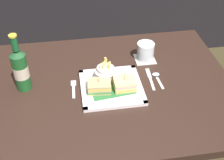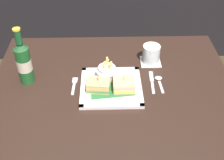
% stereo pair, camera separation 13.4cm
% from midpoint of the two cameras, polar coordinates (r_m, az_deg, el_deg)
% --- Properties ---
extents(dining_table, '(1.12, 0.86, 0.74)m').
position_cam_midpoint_polar(dining_table, '(1.44, 2.83, -4.28)').
color(dining_table, '#2F1E17').
rests_on(dining_table, ground_plane).
extents(square_plate, '(0.27, 0.27, 0.02)m').
position_cam_midpoint_polar(square_plate, '(1.35, 2.66, -1.49)').
color(square_plate, white).
rests_on(square_plate, dining_table).
extents(sandwich_half_left, '(0.11, 0.08, 0.08)m').
position_cam_midpoint_polar(sandwich_half_left, '(1.32, 0.30, -1.10)').
color(sandwich_half_left, tan).
rests_on(sandwich_half_left, square_plate).
extents(sandwich_half_right, '(0.10, 0.08, 0.07)m').
position_cam_midpoint_polar(sandwich_half_right, '(1.33, 5.16, -1.03)').
color(sandwich_half_right, '#D6B684').
rests_on(sandwich_half_right, square_plate).
extents(fries_cup, '(0.10, 0.10, 0.11)m').
position_cam_midpoint_polar(fries_cup, '(1.36, 1.81, 1.67)').
color(fries_cup, white).
rests_on(fries_cup, square_plate).
extents(beer_bottle, '(0.07, 0.07, 0.27)m').
position_cam_midpoint_polar(beer_bottle, '(1.37, -13.79, 3.25)').
color(beer_bottle, '#1C5725').
rests_on(beer_bottle, dining_table).
extents(drink_coaster, '(0.10, 0.10, 0.00)m').
position_cam_midpoint_polar(drink_coaster, '(1.54, 9.80, 3.36)').
color(drink_coaster, silver).
rests_on(drink_coaster, dining_table).
extents(water_glass, '(0.09, 0.09, 0.09)m').
position_cam_midpoint_polar(water_glass, '(1.51, 9.97, 4.63)').
color(water_glass, silver).
rests_on(water_glass, dining_table).
extents(fork, '(0.03, 0.12, 0.00)m').
position_cam_midpoint_polar(fork, '(1.38, -4.47, -1.00)').
color(fork, silver).
rests_on(fork, dining_table).
extents(knife, '(0.02, 0.16, 0.00)m').
position_cam_midpoint_polar(knife, '(1.41, 10.30, -0.32)').
color(knife, silver).
rests_on(knife, dining_table).
extents(spoon, '(0.03, 0.12, 0.01)m').
position_cam_midpoint_polar(spoon, '(1.42, 11.60, -0.12)').
color(spoon, silver).
rests_on(spoon, dining_table).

